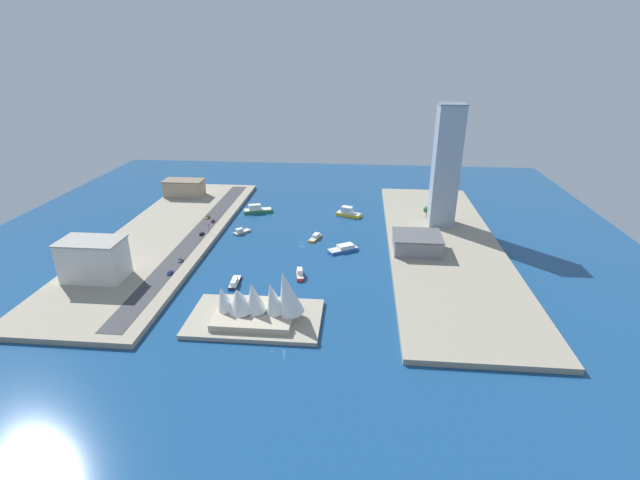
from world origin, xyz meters
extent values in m
plane|color=navy|center=(0.00, 0.00, 0.00)|extent=(440.00, 440.00, 0.00)
cube|color=#9E937F|center=(-91.71, 0.00, 1.40)|extent=(70.00, 240.00, 2.80)
cube|color=#9E937F|center=(91.71, 0.00, 1.40)|extent=(70.00, 240.00, 2.80)
cube|color=#A89E89|center=(9.87, 92.88, 1.00)|extent=(61.87, 36.76, 2.00)
cube|color=#38383D|center=(70.19, 0.00, 2.88)|extent=(12.45, 228.00, 0.15)
cube|color=#2D8C4C|center=(41.14, -56.10, 1.26)|extent=(22.51, 13.21, 2.53)
cone|color=#2D8C4C|center=(30.30, -59.46, 1.26)|extent=(2.84, 2.84, 2.27)
cube|color=white|center=(43.26, -55.43, 4.54)|extent=(10.05, 7.17, 4.04)
cube|color=beige|center=(41.14, -56.10, 2.58)|extent=(21.61, 12.68, 0.10)
cube|color=yellow|center=(-29.39, -54.14, 1.21)|extent=(19.81, 13.63, 2.43)
cone|color=yellow|center=(-38.54, -50.53, 1.21)|extent=(2.84, 2.84, 2.19)
cube|color=white|center=(-27.96, -54.71, 4.81)|extent=(9.35, 7.93, 4.76)
cube|color=beige|center=(-29.39, -54.14, 2.48)|extent=(19.02, 13.09, 0.10)
cube|color=orange|center=(-8.41, -6.90, 0.63)|extent=(8.38, 13.87, 1.26)
cone|color=orange|center=(-6.18, -0.35, 0.63)|extent=(1.44, 1.44, 1.13)
cube|color=white|center=(-8.95, -8.51, 2.25)|extent=(5.18, 6.73, 1.97)
cube|color=beige|center=(-8.41, -6.90, 1.31)|extent=(8.05, 13.31, 0.10)
cube|color=#1E284C|center=(28.63, 58.84, 0.76)|extent=(5.31, 15.17, 1.53)
cone|color=#1E284C|center=(29.09, 50.97, 0.76)|extent=(1.45, 1.45, 1.38)
cube|color=white|center=(28.51, 60.81, 2.54)|extent=(3.21, 7.67, 2.02)
cube|color=beige|center=(28.63, 58.84, 1.58)|extent=(5.10, 14.57, 0.10)
cube|color=red|center=(-5.44, 48.07, 0.94)|extent=(5.57, 11.72, 1.88)
cone|color=red|center=(-6.51, 54.11, 0.94)|extent=(1.96, 1.96, 1.69)
cube|color=white|center=(-5.18, 46.58, 3.17)|extent=(3.74, 5.84, 2.57)
cube|color=beige|center=(-5.44, 48.07, 1.93)|extent=(5.35, 11.25, 0.10)
cube|color=blue|center=(-27.63, 10.36, 0.86)|extent=(20.19, 16.25, 1.72)
cone|color=blue|center=(-19.03, 15.67, 0.86)|extent=(2.13, 2.13, 1.55)
cube|color=white|center=(-29.37, 9.29, 2.80)|extent=(11.72, 10.40, 2.16)
cube|color=beige|center=(-27.63, 10.36, 1.77)|extent=(19.38, 15.60, 0.10)
cube|color=#999EA3|center=(42.81, -13.31, 0.64)|extent=(11.32, 12.29, 1.28)
cone|color=#999EA3|center=(38.61, -18.31, 0.64)|extent=(1.62, 1.62, 1.15)
cube|color=white|center=(44.22, -11.63, 2.56)|extent=(5.58, 5.80, 2.56)
cube|color=beige|center=(42.81, -13.31, 1.33)|extent=(10.86, 11.80, 0.10)
cube|color=silver|center=(103.29, 63.89, 13.52)|extent=(31.52, 18.89, 21.43)
cube|color=#9D9992|center=(103.29, 63.89, 24.63)|extent=(32.78, 19.64, 0.80)
cube|color=tan|center=(109.35, -84.39, 9.21)|extent=(31.38, 16.04, 12.82)
cube|color=#7C6B55|center=(109.35, -84.39, 16.03)|extent=(32.64, 16.68, 0.80)
cube|color=gray|center=(-72.97, 11.64, 7.57)|extent=(28.16, 24.61, 9.53)
cube|color=#59595C|center=(-72.97, 11.64, 12.73)|extent=(29.29, 25.59, 0.80)
cube|color=#8C9EB2|center=(-94.45, -37.13, 43.57)|extent=(16.89, 16.50, 81.54)
cube|color=slate|center=(-94.45, -37.13, 84.75)|extent=(17.56, 17.16, 0.80)
cylinder|color=black|center=(72.25, -30.74, 3.27)|extent=(0.28, 0.65, 0.64)
cylinder|color=black|center=(74.04, -30.82, 3.27)|extent=(0.28, 0.65, 0.64)
cylinder|color=black|center=(72.10, -34.18, 3.27)|extent=(0.28, 0.65, 0.64)
cylinder|color=black|center=(73.89, -34.26, 3.27)|extent=(0.28, 0.65, 0.64)
cube|color=yellow|center=(73.07, -32.50, 3.54)|extent=(2.21, 5.00, 0.73)
cube|color=#262D38|center=(73.06, -32.74, 4.22)|extent=(1.88, 2.83, 0.63)
cylinder|color=black|center=(67.85, -26.99, 3.27)|extent=(0.27, 0.65, 0.64)
cylinder|color=black|center=(66.30, -27.05, 3.27)|extent=(0.27, 0.65, 0.64)
cylinder|color=black|center=(67.72, -23.46, 3.27)|extent=(0.27, 0.65, 0.64)
cylinder|color=black|center=(66.17, -23.51, 3.27)|extent=(0.27, 0.65, 0.64)
cube|color=red|center=(67.01, -25.25, 3.57)|extent=(1.93, 5.11, 0.78)
cube|color=#262D38|center=(67.00, -25.00, 4.28)|extent=(1.64, 2.88, 0.65)
cylinder|color=black|center=(66.90, 53.90, 3.27)|extent=(0.28, 0.65, 0.64)
cylinder|color=black|center=(65.20, 53.82, 3.27)|extent=(0.28, 0.65, 0.64)
cylinder|color=black|center=(66.72, 57.50, 3.27)|extent=(0.28, 0.65, 0.64)
cylinder|color=black|center=(65.03, 57.42, 3.27)|extent=(0.28, 0.65, 0.64)
cube|color=blue|center=(65.96, 55.66, 3.56)|extent=(2.14, 5.23, 0.76)
cube|color=#262D38|center=(65.95, 55.92, 4.22)|extent=(1.81, 2.96, 0.56)
cylinder|color=black|center=(67.82, -2.82, 3.27)|extent=(0.26, 0.64, 0.64)
cylinder|color=black|center=(66.22, -2.80, 3.27)|extent=(0.26, 0.64, 0.64)
cylinder|color=black|center=(67.87, 0.59, 3.27)|extent=(0.26, 0.64, 0.64)
cylinder|color=black|center=(66.28, 0.61, 3.27)|extent=(0.26, 0.64, 0.64)
cube|color=black|center=(67.05, -1.10, 3.59)|extent=(1.87, 4.90, 0.84)
cube|color=#262D38|center=(67.05, -0.86, 4.32)|extent=(1.62, 2.75, 0.61)
cylinder|color=black|center=(66.86, 38.28, 3.27)|extent=(0.26, 0.64, 0.64)
cylinder|color=black|center=(65.15, 38.27, 3.27)|extent=(0.26, 0.64, 0.64)
cylinder|color=black|center=(66.84, 41.28, 3.27)|extent=(0.26, 0.64, 0.64)
cylinder|color=black|center=(65.12, 41.27, 3.27)|extent=(0.26, 0.64, 0.64)
cube|color=#B7B7BC|center=(65.99, 39.77, 3.56)|extent=(1.95, 4.30, 0.77)
cube|color=#262D38|center=(65.99, 39.99, 4.25)|extent=(1.71, 2.42, 0.62)
cylinder|color=black|center=(62.87, -4.10, 5.55)|extent=(0.18, 0.18, 5.50)
cube|color=black|center=(62.87, -4.10, 8.80)|extent=(0.36, 0.36, 1.00)
sphere|color=red|center=(62.87, -4.10, 9.15)|extent=(0.24, 0.24, 0.24)
sphere|color=yellow|center=(62.87, -4.10, 8.80)|extent=(0.24, 0.24, 0.24)
sphere|color=green|center=(62.87, -4.10, 8.45)|extent=(0.24, 0.24, 0.24)
cube|color=#BCAD93|center=(9.87, 92.88, 3.50)|extent=(36.21, 28.25, 3.00)
cone|color=white|center=(-5.62, 92.88, 15.51)|extent=(15.57, 11.86, 22.86)
cone|color=white|center=(0.92, 92.88, 12.40)|extent=(12.04, 9.56, 16.26)
cone|color=white|center=(9.87, 92.88, 12.24)|extent=(11.58, 9.85, 15.60)
cone|color=white|center=(16.90, 92.88, 10.61)|extent=(15.66, 13.80, 13.61)
cone|color=white|center=(24.25, 92.88, 10.86)|extent=(10.50, 8.51, 13.07)
cylinder|color=brown|center=(-86.26, -47.45, 4.97)|extent=(0.50, 0.50, 4.34)
sphere|color=#2D7233|center=(-86.26, -47.45, 9.27)|extent=(5.32, 5.32, 5.32)
cylinder|color=brown|center=(-89.27, -40.59, 4.44)|extent=(0.50, 0.50, 3.27)
sphere|color=#2D7233|center=(-89.27, -40.59, 8.42)|extent=(5.85, 5.85, 5.85)
camera|label=1|loc=(-36.75, 271.92, 118.57)|focal=25.60mm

